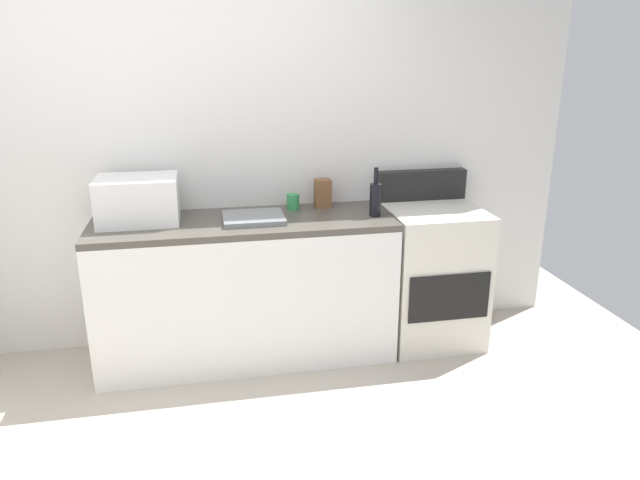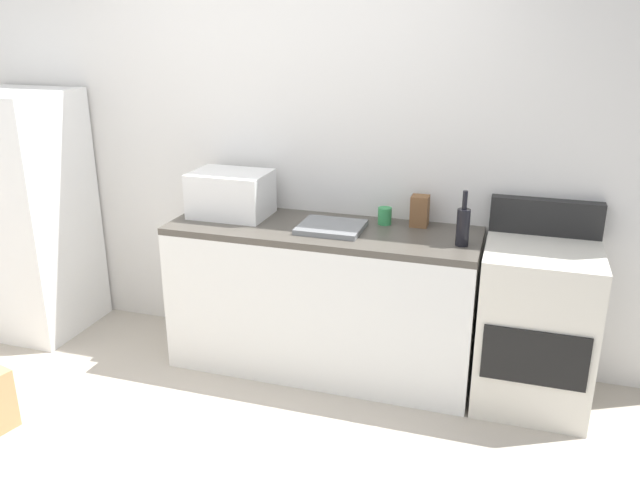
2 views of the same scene
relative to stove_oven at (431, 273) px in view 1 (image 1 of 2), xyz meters
The scene contains 8 objects.
wall_back 1.77m from the stove_oven, 167.22° to the left, with size 5.00×0.10×2.60m, color silver.
kitchen_counter 1.22m from the stove_oven, behind, with size 1.80×0.60×0.90m.
stove_oven is the anchor object (origin of this frame).
microwave 1.91m from the stove_oven, behind, with size 0.46×0.34×0.27m, color white.
sink_basin 1.24m from the stove_oven, behind, with size 0.36×0.32×0.03m, color slate.
wine_bottle 0.69m from the stove_oven, 169.99° to the right, with size 0.07×0.07×0.30m.
coffee_mug 1.03m from the stove_oven, 169.39° to the left, with size 0.08×0.08×0.10m, color #338C4C.
knife_block 0.89m from the stove_oven, 164.29° to the left, with size 0.10×0.10×0.18m, color brown.
Camera 1 is at (0.09, -2.23, 1.90)m, focal length 33.21 mm.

